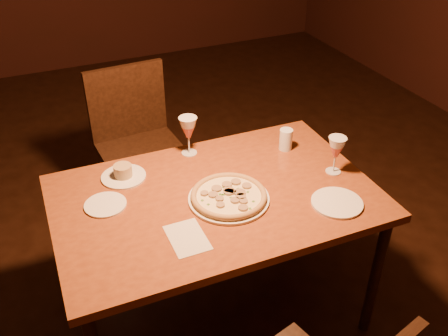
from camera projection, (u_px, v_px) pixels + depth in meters
name	position (u px, v px, depth m)	size (l,w,h in m)	color
floor	(164.00, 308.00, 2.59)	(7.00, 7.00, 0.00)	black
dining_table	(216.00, 206.00, 2.20)	(1.40, 0.92, 0.74)	brown
chair_far	(138.00, 141.00, 2.94)	(0.49, 0.49, 0.96)	black
pizza_plate	(229.00, 196.00, 2.12)	(0.35, 0.35, 0.04)	white
ramekin_saucer	(123.00, 174.00, 2.26)	(0.20, 0.20, 0.06)	white
wine_glass_far	(189.00, 136.00, 2.40)	(0.09, 0.09, 0.20)	#B54E4B
wine_glass_right	(335.00, 155.00, 2.26)	(0.08, 0.08, 0.18)	#B54E4B
water_tumbler	(286.00, 139.00, 2.46)	(0.06, 0.06, 0.11)	silver
side_plate_left	(105.00, 205.00, 2.10)	(0.18, 0.18, 0.01)	white
side_plate_near	(337.00, 203.00, 2.11)	(0.22, 0.22, 0.01)	white
menu_card	(187.00, 238.00, 1.93)	(0.14, 0.20, 0.00)	beige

